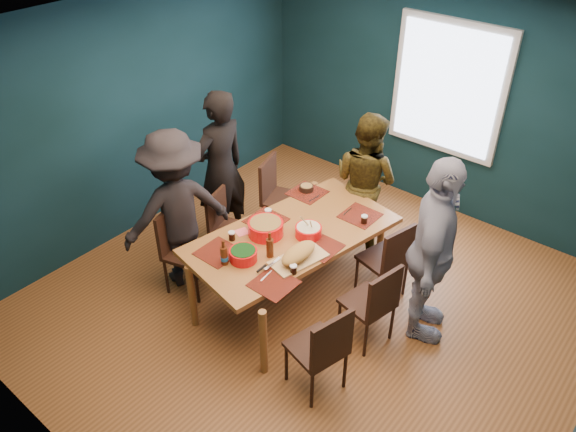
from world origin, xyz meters
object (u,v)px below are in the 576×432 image
object	(u,v)px
bowl_salad	(266,228)
bowl_dumpling	(308,231)
person_right	(432,253)
person_near_left	(176,210)
chair_right_far	(390,257)
chair_right_mid	(375,301)
chair_right_near	(323,347)
person_back	(365,181)
chair_left_far	(276,191)
dining_table	(292,239)
bowl_herbs	(243,254)
person_far_left	(220,170)
chair_left_near	(180,243)
cutting_board	(298,255)
chair_left_mid	(225,223)

from	to	relation	value
bowl_salad	bowl_dumpling	distance (m)	0.41
person_right	person_near_left	bearing A→B (deg)	89.03
chair_right_far	bowl_salad	bearing A→B (deg)	-127.82
chair_right_mid	chair_right_near	bearing A→B (deg)	-80.54
chair_right_near	person_right	world-z (taller)	person_right
person_near_left	bowl_salad	size ratio (longest dim) A/B	5.03
chair_right_far	person_back	world-z (taller)	person_back
chair_left_far	chair_right_mid	size ratio (longest dim) A/B	1.06
chair_right_near	person_back	xyz separation A→B (m)	(-0.93, 2.01, 0.27)
person_back	chair_left_far	bearing A→B (deg)	33.94
chair_right_near	person_right	bearing A→B (deg)	90.38
dining_table	bowl_herbs	xyz separation A→B (m)	(-0.09, -0.59, 0.13)
chair_right_far	chair_right_mid	size ratio (longest dim) A/B	1.00
dining_table	chair_left_far	size ratio (longest dim) A/B	2.33
bowl_herbs	bowl_dumpling	bearing A→B (deg)	70.84
chair_right_mid	bowl_salad	xyz separation A→B (m)	(-1.18, -0.13, 0.33)
chair_right_far	person_back	distance (m)	1.02
person_back	bowl_dumpling	world-z (taller)	person_back
chair_right_far	bowl_dumpling	size ratio (longest dim) A/B	3.50
chair_right_mid	person_far_left	distance (m)	2.27
chair_right_mid	bowl_dumpling	world-z (taller)	bowl_dumpling
chair_right_near	bowl_dumpling	xyz separation A→B (m)	(-0.82, 0.85, 0.30)
chair_left_near	cutting_board	distance (m)	1.34
chair_right_near	chair_left_far	bearing A→B (deg)	154.10
person_near_left	person_right	bearing A→B (deg)	132.56
person_back	bowl_dumpling	bearing A→B (deg)	100.78
chair_left_mid	chair_right_mid	bearing A→B (deg)	-16.28
chair_left_near	person_back	xyz separation A→B (m)	(0.99, 1.84, 0.26)
bowl_herbs	chair_left_mid	bearing A→B (deg)	145.70
chair_right_mid	bowl_salad	distance (m)	1.23
chair_left_mid	chair_right_near	size ratio (longest dim) A/B	0.92
chair_right_mid	person_back	xyz separation A→B (m)	(-0.96, 1.27, 0.28)
person_right	cutting_board	bearing A→B (deg)	102.88
dining_table	bowl_salad	bearing A→B (deg)	-126.97
chair_left_far	chair_left_near	bearing A→B (deg)	-112.91
person_back	person_near_left	world-z (taller)	person_near_left
dining_table	cutting_board	distance (m)	0.43
chair_right_mid	person_near_left	bearing A→B (deg)	-155.31
chair_left_far	chair_right_near	world-z (taller)	chair_left_far
chair_right_far	chair_left_mid	bearing A→B (deg)	-146.54
chair_left_far	chair_right_near	distance (m)	2.37
dining_table	chair_left_mid	bearing A→B (deg)	-168.16
person_far_left	bowl_dumpling	xyz separation A→B (m)	(1.37, -0.19, -0.08)
chair_right_near	cutting_board	world-z (taller)	cutting_board
chair_left_mid	person_near_left	size ratio (longest dim) A/B	0.49
person_far_left	person_right	world-z (taller)	person_right
chair_left_mid	chair_right_mid	distance (m)	1.91
person_back	chair_left_mid	bearing A→B (deg)	57.94
chair_left_near	cutting_board	bearing A→B (deg)	-1.84
chair_right_mid	person_far_left	size ratio (longest dim) A/B	0.49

